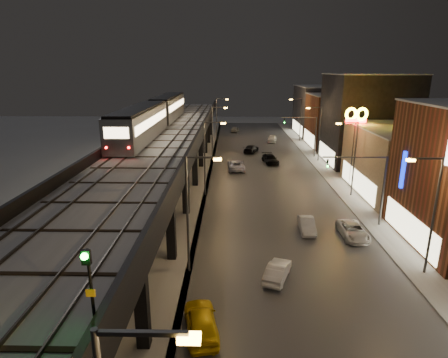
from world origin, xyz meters
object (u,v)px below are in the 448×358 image
object	(u,v)px
subway_train	(157,114)
car_onc_silver	(307,226)
car_onc_dark	(353,231)
car_onc_white	(270,159)
car_mid_silver	(236,165)
car_far_white	(235,129)
car_mid_dark	(251,149)
car_near_white	(277,272)
rail_signal	(88,272)
car_onc_red	(272,139)
car_taxi	(201,322)

from	to	relation	value
subway_train	car_onc_silver	size ratio (longest dim) A/B	10.32
subway_train	car_onc_dark	bearing A→B (deg)	-46.84
car_onc_white	car_mid_silver	bearing A→B (deg)	-153.32
car_far_white	car_onc_white	distance (m)	32.29
car_mid_silver	car_mid_dark	xyz separation A→B (m)	(2.89, 12.49, -0.06)
car_near_white	car_onc_dark	size ratio (longest dim) A/B	0.84
car_mid_dark	car_onc_dark	bearing A→B (deg)	119.92
subway_train	rail_signal	world-z (taller)	subway_train
rail_signal	car_onc_red	world-z (taller)	rail_signal
car_onc_dark	car_onc_red	size ratio (longest dim) A/B	1.07
car_onc_red	rail_signal	bearing A→B (deg)	-90.79
car_onc_silver	car_onc_dark	size ratio (longest dim) A/B	0.84
rail_signal	car_onc_dark	world-z (taller)	rail_signal
car_mid_dark	car_onc_dark	distance (m)	37.01
car_far_white	car_taxi	bearing A→B (deg)	99.05
car_far_white	car_onc_dark	world-z (taller)	car_far_white
rail_signal	car_mid_silver	distance (m)	45.68
car_near_white	car_onc_red	size ratio (longest dim) A/B	0.89
car_taxi	car_onc_dark	distance (m)	18.33
car_onc_silver	car_mid_dark	bearing A→B (deg)	98.58
car_taxi	car_mid_dark	bearing A→B (deg)	-106.18
car_taxi	car_onc_white	size ratio (longest dim) A/B	0.93
car_taxi	car_mid_silver	world-z (taller)	car_taxi
car_taxi	car_onc_red	size ratio (longest dim) A/B	1.04
rail_signal	car_mid_dark	bearing A→B (deg)	81.84
car_near_white	car_onc_dark	world-z (taller)	car_onc_dark
car_far_white	car_onc_silver	bearing A→B (deg)	107.19
subway_train	car_onc_red	size ratio (longest dim) A/B	9.29
car_mid_dark	car_onc_white	size ratio (longest dim) A/B	0.97
car_mid_silver	car_mid_dark	distance (m)	12.82
car_near_white	car_onc_red	xyz separation A→B (m)	(5.16, 53.82, 0.10)
rail_signal	car_onc_white	world-z (taller)	rail_signal
rail_signal	car_mid_silver	world-z (taller)	rail_signal
car_onc_white	car_onc_red	world-z (taller)	car_onc_red
rail_signal	car_onc_silver	xyz separation A→B (m)	(11.71, 22.13, -7.90)
rail_signal	car_far_white	world-z (taller)	rail_signal
subway_train	rail_signal	size ratio (longest dim) A/B	14.72
rail_signal	car_onc_dark	xyz separation A→B (m)	(15.65, 20.94, -7.90)
car_near_white	car_far_white	bearing A→B (deg)	-67.89
car_taxi	car_mid_silver	bearing A→B (deg)	-103.81
rail_signal	car_onc_silver	distance (m)	26.26
car_onc_red	car_mid_dark	bearing A→B (deg)	-105.23
car_onc_white	car_onc_red	bearing A→B (deg)	73.07
car_far_white	car_onc_red	world-z (taller)	car_onc_red
subway_train	car_near_white	size ratio (longest dim) A/B	10.43
car_onc_silver	car_onc_white	size ratio (longest dim) A/B	0.80
subway_train	car_onc_red	bearing A→B (deg)	49.79
car_near_white	car_onc_white	distance (m)	35.27
car_onc_dark	car_mid_dark	bearing A→B (deg)	101.11
car_taxi	car_near_white	world-z (taller)	car_taxi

